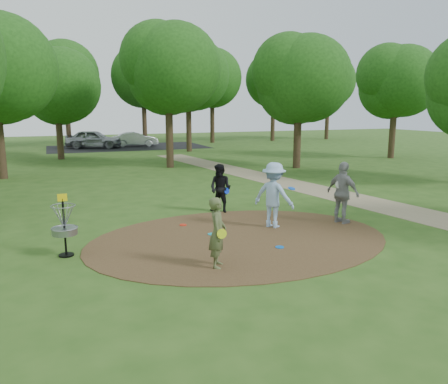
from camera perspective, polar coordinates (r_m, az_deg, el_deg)
name	(u,v)px	position (r m, az deg, el deg)	size (l,w,h in m)	color
ground	(240,239)	(12.07, 2.12, -6.14)	(100.00, 100.00, 0.00)	#2D5119
dirt_clearing	(240,239)	(12.07, 2.12, -6.10)	(8.40, 8.40, 0.02)	#47301C
footpath	(378,205)	(17.18, 19.53, -1.59)	(2.00, 40.00, 0.01)	#8C7A5B
parking_lot	(128,147)	(41.25, -12.41, 5.77)	(14.00, 8.00, 0.01)	black
player_observer_with_disc	(218,233)	(9.78, -0.85, -5.33)	(0.61, 0.70, 1.61)	#525C35
player_throwing_with_disc	(274,195)	(13.08, 6.51, -0.42)	(1.43, 1.46, 1.97)	#9CBEE9
player_walking_with_disc	(220,189)	(14.89, -0.47, 0.46)	(1.00, 1.03, 1.67)	black
player_waiting_with_disc	(343,193)	(13.93, 15.26, -0.12)	(0.77, 1.22, 1.93)	gray
disc_ground_cyan	(212,234)	(12.42, -1.64, -5.51)	(0.22, 0.22, 0.02)	#18ACC2
disc_ground_blue	(280,247)	(11.38, 7.28, -7.15)	(0.22, 0.22, 0.02)	blue
disc_ground_red	(183,225)	(13.42, -5.36, -4.30)	(0.22, 0.22, 0.02)	red
car_left	(94,139)	(40.67, -16.65, 6.64)	(1.92, 4.78, 1.63)	#95979C
car_right	(135,139)	(41.65, -11.49, 6.77)	(1.41, 4.05, 1.33)	#ABAFB3
disc_golf_basket	(64,221)	(11.17, -20.17, -3.58)	(0.63, 0.63, 1.54)	black
tree_ring	(183,72)	(19.93, -5.33, 15.32)	(36.94, 45.58, 8.79)	#332316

